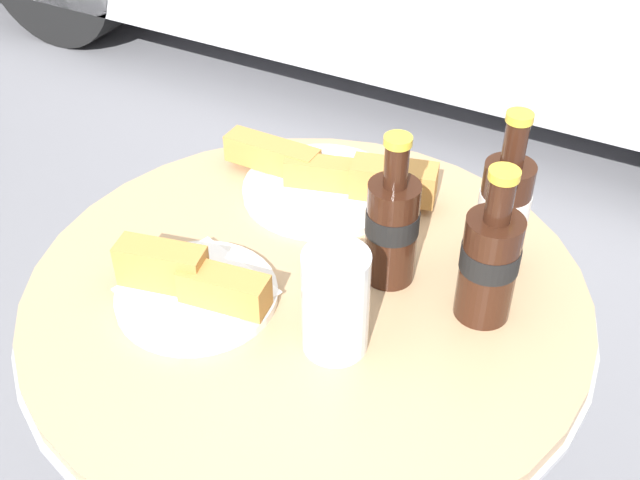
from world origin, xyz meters
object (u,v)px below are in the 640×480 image
(bistro_table, at_px, (308,386))
(cola_bottle_left, at_px, (489,261))
(lunch_plate_near, at_px, (328,179))
(cola_bottle_center, at_px, (503,209))
(lunch_plate_far, at_px, (193,286))
(cola_bottle_right, at_px, (392,225))
(drinking_glass, at_px, (336,306))

(bistro_table, xyz_separation_m, cola_bottle_left, (0.21, 0.06, 0.27))
(lunch_plate_near, bearing_deg, bistro_table, -69.40)
(cola_bottle_center, distance_m, lunch_plate_near, 0.28)
(lunch_plate_near, height_order, lunch_plate_far, lunch_plate_far)
(cola_bottle_left, distance_m, cola_bottle_right, 0.13)
(cola_bottle_left, height_order, drinking_glass, cola_bottle_left)
(cola_bottle_left, height_order, cola_bottle_center, cola_bottle_center)
(cola_bottle_right, height_order, lunch_plate_near, cola_bottle_right)
(cola_bottle_left, relative_size, cola_bottle_right, 1.00)
(cola_bottle_left, xyz_separation_m, lunch_plate_near, (-0.28, 0.14, -0.06))
(cola_bottle_left, bearing_deg, lunch_plate_far, -155.30)
(bistro_table, distance_m, lunch_plate_far, 0.25)
(drinking_glass, bearing_deg, cola_bottle_left, 45.39)
(cola_bottle_center, height_order, lunch_plate_near, cola_bottle_center)
(cola_bottle_center, bearing_deg, cola_bottle_right, -141.30)
(cola_bottle_left, xyz_separation_m, drinking_glass, (-0.13, -0.13, -0.02))
(cola_bottle_right, height_order, cola_bottle_center, cola_bottle_center)
(lunch_plate_near, bearing_deg, cola_bottle_right, -39.16)
(bistro_table, height_order, cola_bottle_center, cola_bottle_center)
(cola_bottle_left, xyz_separation_m, lunch_plate_far, (-0.32, -0.15, -0.06))
(lunch_plate_far, bearing_deg, cola_bottle_left, 24.70)
(cola_bottle_right, bearing_deg, lunch_plate_far, -141.18)
(cola_bottle_center, height_order, lunch_plate_far, cola_bottle_center)
(cola_bottle_center, distance_m, drinking_glass, 0.26)
(drinking_glass, bearing_deg, lunch_plate_near, 119.49)
(cola_bottle_left, bearing_deg, lunch_plate_near, 154.49)
(drinking_glass, xyz_separation_m, lunch_plate_far, (-0.19, -0.01, -0.04))
(bistro_table, xyz_separation_m, lunch_plate_far, (-0.11, -0.09, 0.21))
(bistro_table, distance_m, lunch_plate_near, 0.30)
(cola_bottle_right, height_order, lunch_plate_far, cola_bottle_right)
(drinking_glass, height_order, lunch_plate_far, drinking_glass)
(bistro_table, bearing_deg, cola_bottle_left, 16.20)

